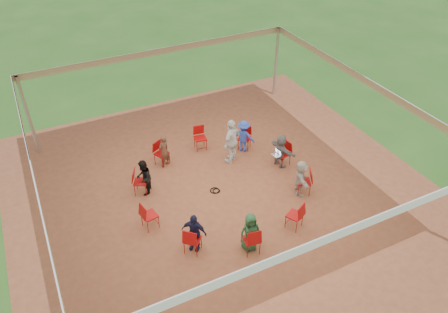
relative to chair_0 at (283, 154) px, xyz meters
name	(u,v)px	position (x,y,z in m)	size (l,w,h in m)	color
ground	(222,192)	(-2.55, -0.44, -0.45)	(80.00, 80.00, 0.00)	#28571B
dirt_patch	(222,192)	(-2.55, -0.44, -0.44)	(13.00, 13.00, 0.00)	brown
tent	(222,131)	(-2.55, -0.44, 1.92)	(10.33, 10.33, 3.00)	#B2B2B7
chair_0	(283,154)	(0.00, 0.00, 0.00)	(0.42, 0.44, 0.90)	#A20909
chair_1	(244,138)	(-0.75, 1.42, 0.00)	(0.42, 0.44, 0.90)	#A20909
chair_2	(200,138)	(-2.18, 2.12, 0.00)	(0.42, 0.44, 0.90)	#A20909
chair_3	(162,154)	(-3.76, 1.85, 0.00)	(0.42, 0.44, 0.90)	#A20909
chair_4	(141,182)	(-4.88, 0.70, 0.00)	(0.42, 0.44, 0.90)	#A20909
chair_5	(150,215)	(-5.11, -0.88, 0.00)	(0.42, 0.44, 0.90)	#A20909
chair_6	(193,240)	(-4.36, -2.30, 0.00)	(0.42, 0.44, 0.90)	#A20909
chair_7	(252,240)	(-2.92, -3.01, 0.00)	(0.42, 0.44, 0.90)	#A20909
chair_8	(295,215)	(-1.34, -2.73, 0.00)	(0.42, 0.44, 0.90)	#A20909
chair_9	(304,182)	(-0.23, -1.58, 0.00)	(0.42, 0.44, 0.90)	#A20909
person_seated_0	(281,151)	(-0.12, -0.02, 0.17)	(1.14, 0.43, 1.23)	slate
person_seated_1	(244,136)	(-0.83, 1.33, 0.17)	(0.79, 0.39, 1.23)	#2846B5
person_seated_2	(164,151)	(-3.71, 1.74, 0.17)	(0.45, 0.29, 1.23)	#533223
person_seated_3	(144,178)	(-4.77, 0.65, 0.17)	(0.60, 0.34, 1.23)	black
person_seated_4	(194,232)	(-4.27, -2.21, 0.17)	(0.72, 0.37, 1.23)	#191B3B
person_seated_5	(250,232)	(-2.90, -2.89, 0.17)	(0.60, 0.34, 1.23)	#224C2A
person_seated_6	(301,177)	(-0.34, -1.53, 0.17)	(1.14, 0.43, 1.23)	#BBB1A3
standing_person	(232,141)	(-1.51, 0.96, 0.39)	(0.98, 0.50, 1.67)	silver
cable_coil	(215,191)	(-2.72, -0.28, -0.43)	(0.32, 0.32, 0.03)	black
laptop	(277,153)	(-0.28, -0.05, 0.13)	(0.29, 0.34, 0.21)	#B7B7BC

